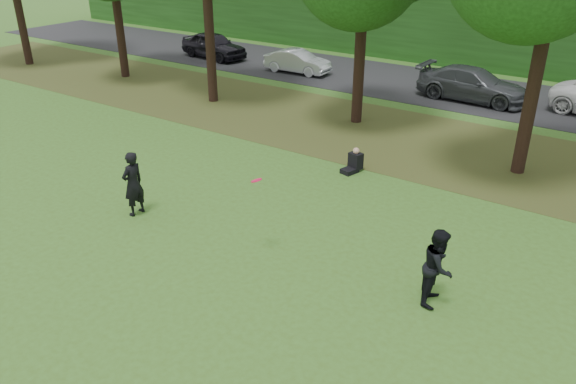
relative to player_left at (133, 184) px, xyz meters
The scene contains 9 objects.
ground 5.36m from the player_left, 34.13° to the right, with size 120.00×120.00×0.00m, color #395B1C.
leaf_litter 10.99m from the player_left, 66.49° to the left, with size 60.00×7.00×0.01m, color #4E3C1C.
street 18.59m from the player_left, 76.39° to the left, with size 70.00×7.00×0.02m, color black.
far_hedge 24.48m from the player_left, 79.70° to the left, with size 70.00×3.00×5.00m, color #1A3F12.
player_left is the anchor object (origin of this frame).
player_right 8.71m from the player_left, ahead, with size 0.88×0.68×1.81m, color black.
parked_cars 17.67m from the player_left, 74.23° to the left, with size 37.77×3.62×1.54m.
frisbee 4.43m from the player_left, ahead, with size 0.36×0.38×0.15m.
seated_person 7.32m from the player_left, 59.00° to the left, with size 0.58×0.81×0.83m.
Camera 1 is at (7.35, -6.47, 7.68)m, focal length 35.00 mm.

